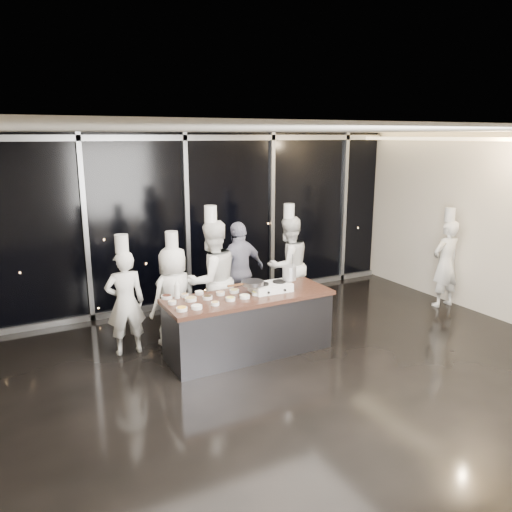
{
  "coord_description": "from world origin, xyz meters",
  "views": [
    {
      "loc": [
        -3.12,
        -5.21,
        3.14
      ],
      "look_at": [
        0.27,
        1.2,
        1.38
      ],
      "focal_mm": 35.0,
      "sensor_mm": 36.0,
      "label": 1
    }
  ],
  "objects_px": {
    "chef_far_left": "(125,301)",
    "chef_right": "(288,265)",
    "demo_counter": "(249,324)",
    "chef_center": "(212,280)",
    "chef_side": "(446,262)",
    "frying_pan": "(252,283)",
    "guest": "(240,271)",
    "stock_pot": "(289,273)",
    "chef_left": "(174,296)",
    "stove": "(271,287)"
  },
  "relations": [
    {
      "from": "stove",
      "to": "chef_left",
      "type": "bearing_deg",
      "value": 148.16
    },
    {
      "from": "demo_counter",
      "to": "chef_right",
      "type": "height_order",
      "value": "chef_right"
    },
    {
      "from": "stock_pot",
      "to": "chef_right",
      "type": "distance_m",
      "value": 1.49
    },
    {
      "from": "stock_pot",
      "to": "chef_right",
      "type": "height_order",
      "value": "chef_right"
    },
    {
      "from": "chef_far_left",
      "to": "chef_center",
      "type": "relative_size",
      "value": 0.85
    },
    {
      "from": "chef_far_left",
      "to": "chef_left",
      "type": "bearing_deg",
      "value": -179.89
    },
    {
      "from": "chef_left",
      "to": "guest",
      "type": "xyz_separation_m",
      "value": [
        1.37,
        0.53,
        0.08
      ]
    },
    {
      "from": "guest",
      "to": "chef_side",
      "type": "relative_size",
      "value": 0.93
    },
    {
      "from": "frying_pan",
      "to": "guest",
      "type": "relative_size",
      "value": 0.33
    },
    {
      "from": "stove",
      "to": "chef_right",
      "type": "height_order",
      "value": "chef_right"
    },
    {
      "from": "chef_left",
      "to": "chef_side",
      "type": "bearing_deg",
      "value": 155.57
    },
    {
      "from": "frying_pan",
      "to": "chef_left",
      "type": "bearing_deg",
      "value": 140.72
    },
    {
      "from": "chef_center",
      "to": "chef_side",
      "type": "relative_size",
      "value": 1.13
    },
    {
      "from": "demo_counter",
      "to": "chef_side",
      "type": "xyz_separation_m",
      "value": [
        4.2,
        0.17,
        0.39
      ]
    },
    {
      "from": "chef_center",
      "to": "chef_side",
      "type": "bearing_deg",
      "value": 161.67
    },
    {
      "from": "stock_pot",
      "to": "chef_left",
      "type": "bearing_deg",
      "value": 151.88
    },
    {
      "from": "demo_counter",
      "to": "chef_side",
      "type": "distance_m",
      "value": 4.22
    },
    {
      "from": "chef_right",
      "to": "chef_center",
      "type": "bearing_deg",
      "value": 7.88
    },
    {
      "from": "stock_pot",
      "to": "chef_far_left",
      "type": "height_order",
      "value": "chef_far_left"
    },
    {
      "from": "chef_left",
      "to": "stove",
      "type": "bearing_deg",
      "value": 129.52
    },
    {
      "from": "chef_far_left",
      "to": "stock_pot",
      "type": "bearing_deg",
      "value": 162.3
    },
    {
      "from": "chef_far_left",
      "to": "chef_left",
      "type": "height_order",
      "value": "chef_far_left"
    },
    {
      "from": "chef_side",
      "to": "chef_right",
      "type": "bearing_deg",
      "value": -21.48
    },
    {
      "from": "chef_center",
      "to": "chef_right",
      "type": "bearing_deg",
      "value": -175.36
    },
    {
      "from": "demo_counter",
      "to": "chef_center",
      "type": "height_order",
      "value": "chef_center"
    },
    {
      "from": "chef_far_left",
      "to": "frying_pan",
      "type": "bearing_deg",
      "value": 156.32
    },
    {
      "from": "frying_pan",
      "to": "guest",
      "type": "bearing_deg",
      "value": 72.74
    },
    {
      "from": "chef_far_left",
      "to": "guest",
      "type": "bearing_deg",
      "value": -163.73
    },
    {
      "from": "frying_pan",
      "to": "stock_pot",
      "type": "distance_m",
      "value": 0.62
    },
    {
      "from": "chef_center",
      "to": "chef_side",
      "type": "xyz_separation_m",
      "value": [
        4.43,
        -0.64,
        -0.11
      ]
    },
    {
      "from": "chef_side",
      "to": "frying_pan",
      "type": "bearing_deg",
      "value": 1.97
    },
    {
      "from": "frying_pan",
      "to": "guest",
      "type": "xyz_separation_m",
      "value": [
        0.44,
        1.32,
        -0.2
      ]
    },
    {
      "from": "stove",
      "to": "chef_far_left",
      "type": "height_order",
      "value": "chef_far_left"
    },
    {
      "from": "stove",
      "to": "frying_pan",
      "type": "distance_m",
      "value": 0.32
    },
    {
      "from": "demo_counter",
      "to": "guest",
      "type": "distance_m",
      "value": 1.49
    },
    {
      "from": "guest",
      "to": "chef_right",
      "type": "height_order",
      "value": "chef_right"
    },
    {
      "from": "guest",
      "to": "demo_counter",
      "type": "bearing_deg",
      "value": 55.91
    },
    {
      "from": "chef_right",
      "to": "chef_side",
      "type": "distance_m",
      "value": 2.97
    },
    {
      "from": "chef_left",
      "to": "chef_side",
      "type": "distance_m",
      "value": 5.1
    },
    {
      "from": "chef_right",
      "to": "chef_side",
      "type": "height_order",
      "value": "chef_right"
    },
    {
      "from": "demo_counter",
      "to": "chef_right",
      "type": "xyz_separation_m",
      "value": [
        1.43,
        1.25,
        0.43
      ]
    },
    {
      "from": "guest",
      "to": "chef_center",
      "type": "bearing_deg",
      "value": 21.86
    },
    {
      "from": "chef_far_left",
      "to": "chef_right",
      "type": "xyz_separation_m",
      "value": [
        3.01,
        0.4,
        0.09
      ]
    },
    {
      "from": "stock_pot",
      "to": "guest",
      "type": "relative_size",
      "value": 0.12
    },
    {
      "from": "guest",
      "to": "chef_side",
      "type": "bearing_deg",
      "value": 149.22
    },
    {
      "from": "guest",
      "to": "stove",
      "type": "bearing_deg",
      "value": 70.63
    },
    {
      "from": "chef_center",
      "to": "chef_side",
      "type": "distance_m",
      "value": 4.48
    },
    {
      "from": "frying_pan",
      "to": "guest",
      "type": "height_order",
      "value": "guest"
    },
    {
      "from": "demo_counter",
      "to": "chef_center",
      "type": "distance_m",
      "value": 0.98
    },
    {
      "from": "chef_left",
      "to": "chef_center",
      "type": "distance_m",
      "value": 0.65
    }
  ]
}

